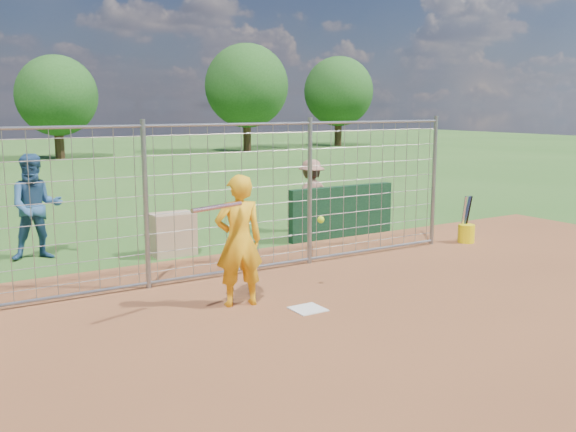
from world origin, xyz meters
TOP-DOWN VIEW (x-y plane):
  - ground at (0.00, 0.00)m, footprint 100.00×100.00m
  - infield_dirt at (0.00, -3.00)m, footprint 18.00×18.00m
  - home_plate at (0.00, -0.20)m, footprint 0.43×0.43m
  - dugout_wall at (3.40, 3.60)m, footprint 2.60×0.20m
  - batter at (-0.70, 0.49)m, footprint 0.76×0.58m
  - bystander_a at (-2.55, 4.93)m, footprint 1.04×0.86m
  - bystander_c at (3.22, 4.50)m, footprint 1.08×0.67m
  - equipment_bin at (-0.32, 3.94)m, footprint 0.81×0.57m
  - equipment_in_play at (-0.76, 0.20)m, footprint 2.22×0.36m
  - bucket_with_bats at (5.23, 1.76)m, footprint 0.34×0.34m
  - backstop_fence at (0.00, 2.00)m, footprint 9.08×0.08m
  - tree_line at (3.13, 28.13)m, footprint 44.66×6.72m

SIDE VIEW (x-z plane):
  - ground at x=0.00m, z-range 0.00..0.00m
  - infield_dirt at x=0.00m, z-range 0.01..0.01m
  - home_plate at x=0.00m, z-range 0.00..0.02m
  - bucket_with_bats at x=5.23m, z-range -0.24..0.73m
  - equipment_bin at x=-0.32m, z-range 0.00..0.80m
  - dugout_wall at x=3.40m, z-range 0.00..1.10m
  - bystander_c at x=3.22m, z-range 0.00..1.61m
  - batter at x=-0.70m, z-range 0.00..1.87m
  - bystander_a at x=-2.55m, z-range 0.00..1.94m
  - backstop_fence at x=0.00m, z-range -0.04..2.56m
  - equipment_in_play at x=-0.76m, z-range 1.19..1.63m
  - tree_line at x=3.13m, z-range 0.47..6.95m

